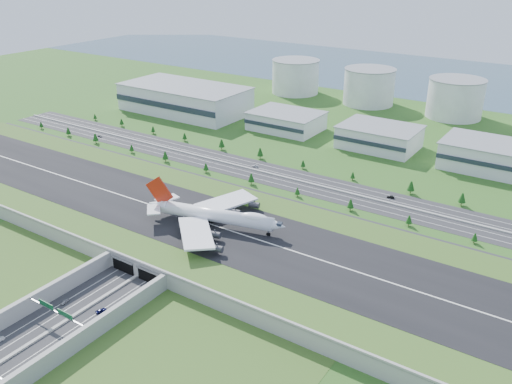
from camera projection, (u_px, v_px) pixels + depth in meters
The scene contains 20 objects.
ground at pixel (203, 235), 296.68m from camera, with size 1200.00×1200.00×0.00m, color #26591C.
airfield_deck at pixel (202, 228), 294.94m from camera, with size 520.00×100.00×9.20m.
underpass_road at pixel (48, 325), 219.75m from camera, with size 38.80×120.40×8.00m.
sign_gantry_near at pixel (56, 313), 221.64m from camera, with size 38.70×0.70×9.80m.
north_expressway at pixel (290, 179), 368.83m from camera, with size 560.00×36.00×0.12m, color #28282B.
tree_row at pixel (312, 178), 358.94m from camera, with size 502.87×48.65×8.48m.
hangar_west at pixel (185, 99), 518.19m from camera, with size 120.00×60.00×25.00m, color silver.
hangar_mid_a at pixel (286, 121), 468.34m from camera, with size 58.00×42.00×15.00m, color silver.
hangar_mid_b at pixel (379, 137), 424.91m from camera, with size 58.00×42.00×17.00m, color silver.
hangar_mid_c at pixel (486, 156), 384.00m from camera, with size 58.00×42.00×19.00m, color silver.
fuel_tank_a at pixel (295, 77), 585.80m from camera, with size 50.00×50.00×35.00m, color silver.
fuel_tank_b at pixel (369, 87), 542.77m from camera, with size 50.00×50.00×35.00m, color silver.
fuel_tank_c at pixel (455, 99), 499.75m from camera, with size 50.00×50.00×35.00m, color silver.
bay_water at pixel (450, 78), 661.34m from camera, with size 1200.00×260.00×0.06m, color #324E61.
boeing_747 at pixel (215, 215), 285.49m from camera, with size 78.35×73.19×24.63m.
car_0 at pixel (65, 301), 238.94m from camera, with size 1.71×4.24×1.44m, color #A4A4A8.
car_2 at pixel (101, 311), 233.00m from camera, with size 2.20×4.78×1.33m, color #0A0D36.
car_4 at pixel (100, 136), 451.59m from camera, with size 1.65×4.11×1.40m, color #4C4D50.
car_5 at pixel (391, 197), 340.22m from camera, with size 1.60×4.60×1.52m, color black.
car_7 at pixel (255, 166), 389.35m from camera, with size 2.02×4.96×1.44m, color silver.
Camera 1 is at (169.21, -201.19, 142.56)m, focal length 38.00 mm.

